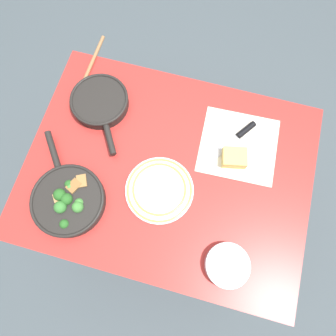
{
  "coord_description": "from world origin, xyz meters",
  "views": [
    {
      "loc": [
        0.08,
        -0.31,
        1.85
      ],
      "look_at": [
        0.0,
        0.0,
        0.79
      ],
      "focal_mm": 32.0,
      "sensor_mm": 36.0,
      "label": 1
    }
  ],
  "objects_px": {
    "wooden_spoon": "(85,79)",
    "cheese_block": "(234,158)",
    "skillet_broccoli": "(68,199)",
    "skillet_eggs": "(100,102)",
    "grater_knife": "(239,136)",
    "prep_bowl_steel": "(227,265)",
    "dinner_plate_stack": "(159,190)"
  },
  "relations": [
    {
      "from": "skillet_eggs",
      "to": "cheese_block",
      "type": "xyz_separation_m",
      "value": [
        0.56,
        -0.09,
        -0.0
      ]
    },
    {
      "from": "skillet_broccoli",
      "to": "wooden_spoon",
      "type": "relative_size",
      "value": 1.02
    },
    {
      "from": "cheese_block",
      "to": "skillet_broccoli",
      "type": "bearing_deg",
      "value": -150.08
    },
    {
      "from": "wooden_spoon",
      "to": "skillet_broccoli",
      "type": "bearing_deg",
      "value": 15.12
    },
    {
      "from": "wooden_spoon",
      "to": "grater_knife",
      "type": "relative_size",
      "value": 1.77
    },
    {
      "from": "skillet_broccoli",
      "to": "wooden_spoon",
      "type": "bearing_deg",
      "value": -22.98
    },
    {
      "from": "wooden_spoon",
      "to": "prep_bowl_steel",
      "type": "height_order",
      "value": "prep_bowl_steel"
    },
    {
      "from": "grater_knife",
      "to": "cheese_block",
      "type": "distance_m",
      "value": 0.1
    },
    {
      "from": "wooden_spoon",
      "to": "cheese_block",
      "type": "xyz_separation_m",
      "value": [
        0.66,
        -0.18,
        0.01
      ]
    },
    {
      "from": "skillet_eggs",
      "to": "grater_knife",
      "type": "relative_size",
      "value": 1.58
    },
    {
      "from": "grater_knife",
      "to": "prep_bowl_steel",
      "type": "relative_size",
      "value": 1.35
    },
    {
      "from": "skillet_broccoli",
      "to": "skillet_eggs",
      "type": "height_order",
      "value": "skillet_broccoli"
    },
    {
      "from": "skillet_eggs",
      "to": "prep_bowl_steel",
      "type": "relative_size",
      "value": 2.13
    },
    {
      "from": "skillet_broccoli",
      "to": "dinner_plate_stack",
      "type": "xyz_separation_m",
      "value": [
        0.3,
        0.12,
        -0.02
      ]
    },
    {
      "from": "dinner_plate_stack",
      "to": "prep_bowl_steel",
      "type": "bearing_deg",
      "value": -33.38
    },
    {
      "from": "wooden_spoon",
      "to": "cheese_block",
      "type": "bearing_deg",
      "value": 76.13
    },
    {
      "from": "skillet_broccoli",
      "to": "skillet_eggs",
      "type": "relative_size",
      "value": 1.14
    },
    {
      "from": "dinner_plate_stack",
      "to": "prep_bowl_steel",
      "type": "xyz_separation_m",
      "value": [
        0.29,
        -0.19,
        0.01
      ]
    },
    {
      "from": "skillet_eggs",
      "to": "dinner_plate_stack",
      "type": "relative_size",
      "value": 1.27
    },
    {
      "from": "wooden_spoon",
      "to": "grater_knife",
      "type": "distance_m",
      "value": 0.67
    },
    {
      "from": "wooden_spoon",
      "to": "prep_bowl_steel",
      "type": "relative_size",
      "value": 2.38
    },
    {
      "from": "wooden_spoon",
      "to": "cheese_block",
      "type": "distance_m",
      "value": 0.68
    },
    {
      "from": "cheese_block",
      "to": "grater_knife",
      "type": "bearing_deg",
      "value": 89.37
    },
    {
      "from": "cheese_block",
      "to": "dinner_plate_stack",
      "type": "distance_m",
      "value": 0.3
    },
    {
      "from": "skillet_eggs",
      "to": "prep_bowl_steel",
      "type": "bearing_deg",
      "value": 20.72
    },
    {
      "from": "skillet_eggs",
      "to": "prep_bowl_steel",
      "type": "xyz_separation_m",
      "value": [
        0.61,
        -0.47,
        -0.0
      ]
    },
    {
      "from": "grater_knife",
      "to": "dinner_plate_stack",
      "type": "xyz_separation_m",
      "value": [
        -0.24,
        -0.29,
        0.0
      ]
    },
    {
      "from": "grater_knife",
      "to": "cheese_block",
      "type": "xyz_separation_m",
      "value": [
        -0.0,
        -0.1,
        0.01
      ]
    },
    {
      "from": "skillet_broccoli",
      "to": "grater_knife",
      "type": "bearing_deg",
      "value": -89.73
    },
    {
      "from": "grater_knife",
      "to": "cheese_block",
      "type": "bearing_deg",
      "value": 34.58
    },
    {
      "from": "grater_knife",
      "to": "cheese_block",
      "type": "relative_size",
      "value": 1.99
    },
    {
      "from": "skillet_eggs",
      "to": "cheese_block",
      "type": "relative_size",
      "value": 3.15
    }
  ]
}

